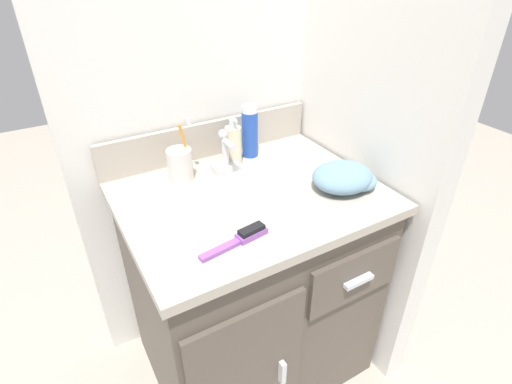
% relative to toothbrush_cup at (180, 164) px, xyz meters
% --- Properties ---
extents(ground_plane, '(6.00, 6.00, 0.00)m').
position_rel_toothbrush_cup_xyz_m(ground_plane, '(0.15, -0.19, -0.82)').
color(ground_plane, '#ADA393').
extents(wall_back, '(0.94, 0.08, 2.20)m').
position_rel_toothbrush_cup_xyz_m(wall_back, '(0.15, 0.16, 0.28)').
color(wall_back, silver).
rests_on(wall_back, ground_plane).
extents(wall_right, '(0.08, 0.68, 2.20)m').
position_rel_toothbrush_cup_xyz_m(wall_right, '(0.58, -0.19, 0.28)').
color(wall_right, silver).
rests_on(wall_right, ground_plane).
extents(vanity, '(0.76, 0.61, 0.76)m').
position_rel_toothbrush_cup_xyz_m(vanity, '(0.15, -0.19, -0.42)').
color(vanity, brown).
rests_on(vanity, ground_plane).
extents(backsplash, '(0.76, 0.02, 0.12)m').
position_rel_toothbrush_cup_xyz_m(backsplash, '(0.15, 0.10, 0.01)').
color(backsplash, '#B2A899').
rests_on(backsplash, vanity).
extents(sink_faucet, '(0.09, 0.09, 0.14)m').
position_rel_toothbrush_cup_xyz_m(sink_faucet, '(0.15, -0.02, -0.00)').
color(sink_faucet, silver).
rests_on(sink_faucet, vanity).
extents(toothbrush_cup, '(0.09, 0.08, 0.19)m').
position_rel_toothbrush_cup_xyz_m(toothbrush_cup, '(0.00, 0.00, 0.00)').
color(toothbrush_cup, silver).
rests_on(toothbrush_cup, vanity).
extents(soap_dispenser, '(0.05, 0.06, 0.16)m').
position_rel_toothbrush_cup_xyz_m(soap_dispenser, '(0.19, 0.01, 0.02)').
color(soap_dispenser, beige).
rests_on(soap_dispenser, vanity).
extents(shaving_cream_can, '(0.06, 0.06, 0.18)m').
position_rel_toothbrush_cup_xyz_m(shaving_cream_can, '(0.27, 0.04, 0.04)').
color(shaving_cream_can, '#234CB2').
rests_on(shaving_cream_can, vanity).
extents(hairbrush, '(0.19, 0.05, 0.03)m').
position_rel_toothbrush_cup_xyz_m(hairbrush, '(0.02, -0.37, -0.04)').
color(hairbrush, purple).
rests_on(hairbrush, vanity).
extents(hand_towel, '(0.19, 0.17, 0.08)m').
position_rel_toothbrush_cup_xyz_m(hand_towel, '(0.41, -0.30, -0.02)').
color(hand_towel, '#6B8EA8').
rests_on(hand_towel, vanity).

